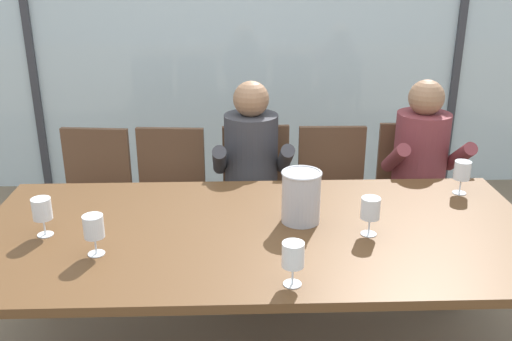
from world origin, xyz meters
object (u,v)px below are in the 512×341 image
at_px(wine_glass_near_bucket, 462,172).
at_px(dining_table, 259,241).
at_px(ice_bucket_primary, 301,196).
at_px(person_charcoal_jacket, 252,170).
at_px(wine_glass_spare_empty, 370,210).
at_px(wine_glass_center_pour, 94,228).
at_px(person_maroon_top, 424,168).
at_px(chair_left_of_center, 169,190).
at_px(chair_right_of_center, 333,188).
at_px(chair_near_curtain, 94,191).
at_px(wine_glass_by_left_taster, 293,257).
at_px(chair_near_window_right, 412,185).
at_px(chair_center, 257,188).
at_px(wine_glass_by_right_taster, 42,211).

bearing_deg(wine_glass_near_bucket, dining_table, -160.18).
relative_size(ice_bucket_primary, wine_glass_near_bucket, 1.40).
bearing_deg(person_charcoal_jacket, wine_glass_spare_empty, -63.60).
bearing_deg(wine_glass_center_pour, person_maroon_top, 31.90).
bearing_deg(ice_bucket_primary, person_charcoal_jacket, 104.59).
height_order(chair_left_of_center, person_maroon_top, person_maroon_top).
bearing_deg(chair_right_of_center, wine_glass_center_pour, -134.19).
xyz_separation_m(chair_near_curtain, person_charcoal_jacket, (0.97, -0.13, 0.17)).
height_order(chair_near_curtain, chair_left_of_center, same).
bearing_deg(chair_left_of_center, person_maroon_top, -0.20).
distance_m(wine_glass_by_left_taster, wine_glass_spare_empty, 0.54).
bearing_deg(person_charcoal_jacket, chair_right_of_center, 11.57).
bearing_deg(person_charcoal_jacket, chair_near_window_right, 7.63).
xyz_separation_m(chair_right_of_center, wine_glass_by_left_taster, (-0.39, -1.43, 0.33)).
xyz_separation_m(chair_right_of_center, wine_glass_spare_empty, (-0.02, -1.04, 0.33)).
xyz_separation_m(chair_near_curtain, wine_glass_by_left_taster, (1.09, -1.44, 0.33)).
bearing_deg(chair_center, ice_bucket_primary, -82.96).
xyz_separation_m(dining_table, person_charcoal_jacket, (-0.01, 0.86, 0.02)).
xyz_separation_m(chair_left_of_center, wine_glass_by_left_taster, (0.62, -1.44, 0.33)).
distance_m(dining_table, chair_near_window_right, 1.45).
xyz_separation_m(chair_right_of_center, wine_glass_center_pour, (-1.18, -1.17, 0.33)).
xyz_separation_m(dining_table, chair_right_of_center, (0.50, 0.97, -0.16)).
distance_m(chair_right_of_center, person_maroon_top, 0.56).
xyz_separation_m(chair_left_of_center, chair_right_of_center, (1.02, -0.00, 0.00)).
bearing_deg(chair_near_window_right, person_charcoal_jacket, -167.24).
distance_m(wine_glass_near_bucket, wine_glass_by_right_taster, 2.03).
bearing_deg(chair_right_of_center, dining_table, -116.32).
bearing_deg(chair_center, chair_near_curtain, 177.86).
bearing_deg(chair_left_of_center, chair_near_window_right, 5.98).
bearing_deg(chair_center, person_charcoal_jacket, -106.95).
xyz_separation_m(ice_bucket_primary, wine_glass_by_right_taster, (-1.14, -0.10, -0.01)).
relative_size(person_charcoal_jacket, wine_glass_center_pour, 7.01).
distance_m(chair_left_of_center, person_charcoal_jacket, 0.55).
height_order(wine_glass_near_bucket, wine_glass_center_pour, same).
xyz_separation_m(chair_near_window_right, wine_glass_by_left_taster, (-0.91, -1.48, 0.33)).
distance_m(dining_table, chair_center, 1.02).
distance_m(dining_table, chair_left_of_center, 1.12).
bearing_deg(wine_glass_near_bucket, ice_bucket_primary, -160.78).
relative_size(ice_bucket_primary, wine_glass_center_pour, 1.40).
bearing_deg(ice_bucket_primary, chair_near_curtain, 142.41).
bearing_deg(wine_glass_near_bucket, wine_glass_by_left_taster, -138.44).
relative_size(ice_bucket_primary, wine_glass_by_right_taster, 1.40).
height_order(dining_table, chair_near_curtain, chair_near_curtain).
xyz_separation_m(chair_near_curtain, ice_bucket_primary, (1.18, -0.91, 0.34)).
bearing_deg(wine_glass_near_bucket, chair_left_of_center, 159.09).
distance_m(dining_table, wine_glass_center_pour, 0.73).
bearing_deg(wine_glass_spare_empty, ice_bucket_primary, 153.33).
distance_m(person_maroon_top, wine_glass_spare_empty, 1.08).
bearing_deg(wine_glass_center_pour, wine_glass_by_left_taster, -18.23).
xyz_separation_m(wine_glass_by_left_taster, wine_glass_center_pour, (-0.78, 0.26, 0.00)).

